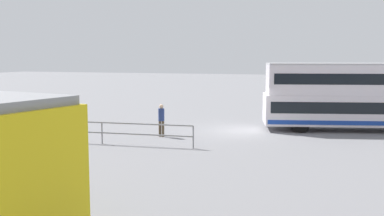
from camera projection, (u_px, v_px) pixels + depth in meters
name	position (u px, v px, depth m)	size (l,w,h in m)	color
ground_plane	(247.00, 131.00, 25.23)	(160.00, 160.00, 0.00)	gray
double_decker_bus	(355.00, 96.00, 25.34)	(10.54, 4.84, 3.85)	silver
pedestrian_near_railing	(161.00, 118.00, 23.44)	(0.42, 0.42, 1.73)	#4C3F2D
pedestrian_railing	(102.00, 129.00, 21.51)	(9.15, 0.83, 1.08)	gray
info_sign	(7.00, 108.00, 23.04)	(0.99, 0.13, 2.28)	slate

